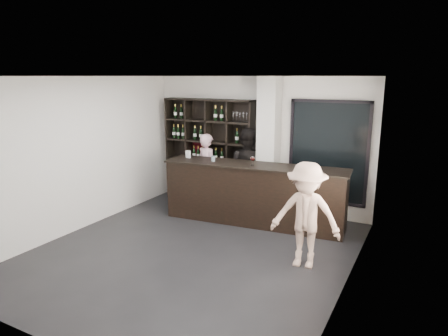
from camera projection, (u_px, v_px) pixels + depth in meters
The scene contains 12 objects.
floor at pixel (193, 252), 6.74m from camera, with size 5.00×5.50×0.01m, color black.
wine_shelf at pixel (209, 152), 9.20m from camera, with size 2.20×0.35×2.40m, color black, non-canonical shape.
structural_column at pixel (268, 147), 8.38m from camera, with size 0.40×0.40×2.90m, color silver.
glass_panel at pixel (328, 152), 8.03m from camera, with size 1.60×0.08×2.10m.
tasting_counter at pixel (254, 194), 7.95m from camera, with size 3.65×0.75×1.21m.
taster_pink at pixel (207, 169), 9.12m from camera, with size 0.60×0.39×1.64m, color #F1BDCB.
taster_black at pixel (247, 170), 8.65m from camera, with size 0.89×0.69×1.83m, color black.
customer at pixel (306, 215), 6.08m from camera, with size 1.07×0.62×1.66m, color tan.
wine_glass at pixel (253, 160), 7.73m from camera, with size 0.09×0.09×0.21m, color white, non-canonical shape.
spit_cup at pixel (213, 159), 8.13m from camera, with size 0.08×0.08×0.11m, color silver.
napkin_stack at pixel (308, 169), 7.38m from camera, with size 0.13×0.13×0.02m, color white.
card_stand at pixel (188, 154), 8.46m from camera, with size 0.10×0.05×0.15m, color white.
Camera 1 is at (3.40, -5.27, 2.90)m, focal length 32.00 mm.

